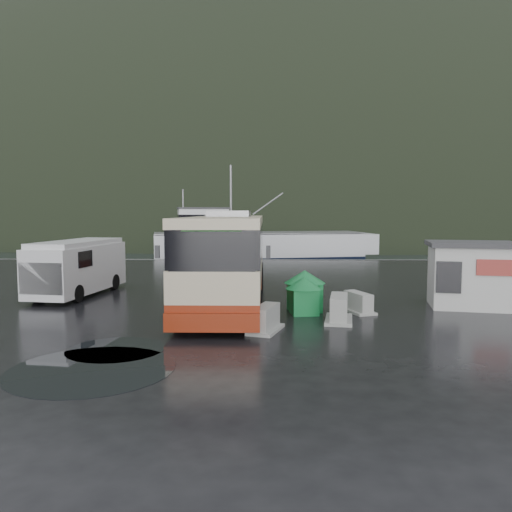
{
  "coord_description": "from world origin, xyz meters",
  "views": [
    {
      "loc": [
        2.79,
        -18.12,
        3.65
      ],
      "look_at": [
        2.3,
        4.03,
        1.7
      ],
      "focal_mm": 35.0,
      "sensor_mm": 36.0,
      "label": 1
    }
  ],
  "objects_px": {
    "jersey_barrier_b": "(339,321)",
    "dome_tent": "(229,323)",
    "waste_bin_right": "(304,314)",
    "waste_bin_left": "(304,311)",
    "coach_bus": "(229,300)",
    "jersey_barrier_c": "(358,312)",
    "white_van": "(79,295)",
    "ticket_kiosk": "(470,307)",
    "fishing_trawler": "(259,250)",
    "jersey_barrier_a": "(266,331)"
  },
  "relations": [
    {
      "from": "jersey_barrier_b",
      "to": "dome_tent",
      "type": "bearing_deg",
      "value": -174.65
    },
    {
      "from": "waste_bin_right",
      "to": "jersey_barrier_b",
      "type": "height_order",
      "value": "waste_bin_right"
    },
    {
      "from": "waste_bin_left",
      "to": "waste_bin_right",
      "type": "xyz_separation_m",
      "value": [
        -0.06,
        -0.54,
        0.0
      ]
    },
    {
      "from": "coach_bus",
      "to": "jersey_barrier_c",
      "type": "relative_size",
      "value": 9.0
    },
    {
      "from": "white_van",
      "to": "jersey_barrier_c",
      "type": "distance_m",
      "value": 12.19
    },
    {
      "from": "white_van",
      "to": "waste_bin_right",
      "type": "relative_size",
      "value": 4.36
    },
    {
      "from": "coach_bus",
      "to": "waste_bin_left",
      "type": "relative_size",
      "value": 8.67
    },
    {
      "from": "waste_bin_right",
      "to": "ticket_kiosk",
      "type": "height_order",
      "value": "ticket_kiosk"
    },
    {
      "from": "jersey_barrier_c",
      "to": "fishing_trawler",
      "type": "xyz_separation_m",
      "value": [
        -4.13,
        29.58,
        0.0
      ]
    },
    {
      "from": "jersey_barrier_a",
      "to": "jersey_barrier_c",
      "type": "xyz_separation_m",
      "value": [
        3.38,
        2.98,
        0.0
      ]
    },
    {
      "from": "waste_bin_left",
      "to": "jersey_barrier_a",
      "type": "height_order",
      "value": "waste_bin_left"
    },
    {
      "from": "jersey_barrier_a",
      "to": "fishing_trawler",
      "type": "xyz_separation_m",
      "value": [
        -0.75,
        32.57,
        0.0
      ]
    },
    {
      "from": "ticket_kiosk",
      "to": "jersey_barrier_a",
      "type": "height_order",
      "value": "ticket_kiosk"
    },
    {
      "from": "jersey_barrier_a",
      "to": "white_van",
      "type": "bearing_deg",
      "value": 141.68
    },
    {
      "from": "waste_bin_left",
      "to": "jersey_barrier_c",
      "type": "relative_size",
      "value": 1.04
    },
    {
      "from": "waste_bin_right",
      "to": "jersey_barrier_a",
      "type": "distance_m",
      "value": 2.95
    },
    {
      "from": "waste_bin_right",
      "to": "fishing_trawler",
      "type": "relative_size",
      "value": 0.06
    },
    {
      "from": "ticket_kiosk",
      "to": "fishing_trawler",
      "type": "height_order",
      "value": "fishing_trawler"
    },
    {
      "from": "dome_tent",
      "to": "ticket_kiosk",
      "type": "bearing_deg",
      "value": 18.2
    },
    {
      "from": "white_van",
      "to": "waste_bin_right",
      "type": "distance_m",
      "value": 10.42
    },
    {
      "from": "waste_bin_left",
      "to": "fishing_trawler",
      "type": "bearing_deg",
      "value": 94.23
    },
    {
      "from": "waste_bin_right",
      "to": "waste_bin_left",
      "type": "bearing_deg",
      "value": 83.52
    },
    {
      "from": "ticket_kiosk",
      "to": "jersey_barrier_c",
      "type": "bearing_deg",
      "value": -155.12
    },
    {
      "from": "dome_tent",
      "to": "jersey_barrier_b",
      "type": "xyz_separation_m",
      "value": [
        3.65,
        0.34,
        0.0
      ]
    },
    {
      "from": "fishing_trawler",
      "to": "jersey_barrier_b",
      "type": "bearing_deg",
      "value": -96.26
    },
    {
      "from": "waste_bin_right",
      "to": "jersey_barrier_c",
      "type": "distance_m",
      "value": 2.04
    },
    {
      "from": "dome_tent",
      "to": "coach_bus",
      "type": "bearing_deg",
      "value": 94.81
    },
    {
      "from": "jersey_barrier_b",
      "to": "jersey_barrier_c",
      "type": "height_order",
      "value": "jersey_barrier_b"
    },
    {
      "from": "ticket_kiosk",
      "to": "jersey_barrier_c",
      "type": "relative_size",
      "value": 2.2
    },
    {
      "from": "white_van",
      "to": "jersey_barrier_b",
      "type": "distance_m",
      "value": 11.88
    },
    {
      "from": "coach_bus",
      "to": "dome_tent",
      "type": "height_order",
      "value": "coach_bus"
    },
    {
      "from": "coach_bus",
      "to": "jersey_barrier_b",
      "type": "relative_size",
      "value": 7.5
    },
    {
      "from": "waste_bin_right",
      "to": "jersey_barrier_c",
      "type": "xyz_separation_m",
      "value": [
        2.01,
        0.37,
        0.0
      ]
    },
    {
      "from": "ticket_kiosk",
      "to": "fishing_trawler",
      "type": "xyz_separation_m",
      "value": [
        -8.63,
        28.48,
        0.0
      ]
    },
    {
      "from": "fishing_trawler",
      "to": "jersey_barrier_c",
      "type": "bearing_deg",
      "value": -94.2
    },
    {
      "from": "white_van",
      "to": "waste_bin_right",
      "type": "height_order",
      "value": "white_van"
    },
    {
      "from": "ticket_kiosk",
      "to": "jersey_barrier_b",
      "type": "bearing_deg",
      "value": -142.94
    },
    {
      "from": "dome_tent",
      "to": "fishing_trawler",
      "type": "bearing_deg",
      "value": 89.18
    },
    {
      "from": "jersey_barrier_b",
      "to": "fishing_trawler",
      "type": "xyz_separation_m",
      "value": [
        -3.2,
        31.12,
        0.0
      ]
    },
    {
      "from": "waste_bin_right",
      "to": "dome_tent",
      "type": "distance_m",
      "value": 2.97
    },
    {
      "from": "jersey_barrier_a",
      "to": "jersey_barrier_b",
      "type": "height_order",
      "value": "jersey_barrier_b"
    },
    {
      "from": "white_van",
      "to": "dome_tent",
      "type": "distance_m",
      "value": 8.93
    },
    {
      "from": "white_van",
      "to": "jersey_barrier_c",
      "type": "xyz_separation_m",
      "value": [
        11.66,
        -3.56,
        0.0
      ]
    },
    {
      "from": "white_van",
      "to": "fishing_trawler",
      "type": "height_order",
      "value": "fishing_trawler"
    },
    {
      "from": "waste_bin_left",
      "to": "jersey_barrier_c",
      "type": "height_order",
      "value": "waste_bin_left"
    },
    {
      "from": "jersey_barrier_c",
      "to": "coach_bus",
      "type": "bearing_deg",
      "value": 152.65
    },
    {
      "from": "coach_bus",
      "to": "jersey_barrier_c",
      "type": "xyz_separation_m",
      "value": [
        4.95,
        -2.56,
        0.0
      ]
    },
    {
      "from": "waste_bin_right",
      "to": "ticket_kiosk",
      "type": "distance_m",
      "value": 6.68
    },
    {
      "from": "waste_bin_left",
      "to": "jersey_barrier_b",
      "type": "xyz_separation_m",
      "value": [
        1.02,
        -1.7,
        0.0
      ]
    },
    {
      "from": "jersey_barrier_a",
      "to": "fishing_trawler",
      "type": "distance_m",
      "value": 32.57
    }
  ]
}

